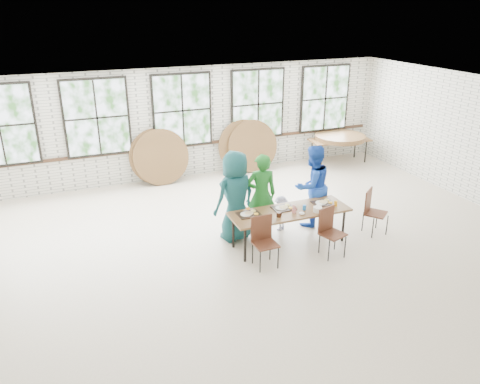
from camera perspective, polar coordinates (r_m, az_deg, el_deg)
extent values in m
plane|color=beige|center=(9.38, 0.94, -6.81)|extent=(12.00, 12.00, 0.00)
plane|color=white|center=(8.36, 1.07, 11.51)|extent=(12.00, 12.00, 0.00)
plane|color=silver|center=(12.84, -7.06, 8.26)|extent=(12.00, 0.00, 12.00)
plane|color=silver|center=(5.39, 20.85, -13.82)|extent=(12.00, 0.00, 12.00)
cube|color=#422819|center=(12.96, -6.90, 5.66)|extent=(11.80, 0.05, 0.08)
cube|color=black|center=(12.31, -17.06, 8.66)|extent=(1.62, 0.05, 1.97)
cube|color=white|center=(12.28, -17.04, 8.63)|extent=(1.50, 0.01, 1.85)
cube|color=black|center=(12.70, -7.06, 9.84)|extent=(1.62, 0.05, 1.97)
cube|color=white|center=(12.66, -7.02, 9.81)|extent=(1.50, 0.01, 1.85)
cube|color=black|center=(13.43, 2.16, 10.66)|extent=(1.62, 0.05, 1.97)
cube|color=white|center=(13.40, 2.22, 10.64)|extent=(1.50, 0.01, 1.85)
cube|color=black|center=(14.47, 10.27, 11.16)|extent=(1.62, 0.05, 1.97)
cube|color=white|center=(14.44, 10.35, 11.13)|extent=(1.50, 0.01, 1.85)
cube|color=brown|center=(9.25, 6.08, -2.39)|extent=(2.41, 0.83, 0.04)
cylinder|color=black|center=(8.75, 0.62, -6.48)|extent=(0.05, 0.05, 0.70)
cylinder|color=black|center=(9.24, -0.83, -4.83)|extent=(0.05, 0.05, 0.70)
cylinder|color=black|center=(9.71, 12.48, -4.01)|extent=(0.05, 0.05, 0.70)
cylinder|color=black|center=(10.15, 10.59, -2.65)|extent=(0.05, 0.05, 0.70)
cube|color=#522A1B|center=(8.57, 3.12, -6.40)|extent=(0.42, 0.40, 0.03)
cube|color=#522A1B|center=(8.61, 2.61, -4.38)|extent=(0.42, 0.03, 0.50)
cylinder|color=black|center=(8.48, 2.48, -8.49)|extent=(0.02, 0.02, 0.44)
cylinder|color=black|center=(8.75, 1.54, -7.45)|extent=(0.02, 0.02, 0.44)
cylinder|color=black|center=(8.62, 4.67, -8.01)|extent=(0.02, 0.02, 0.44)
cylinder|color=black|center=(8.89, 3.68, -7.00)|extent=(0.02, 0.02, 0.44)
cube|color=#522A1B|center=(9.08, 11.26, -5.09)|extent=(0.52, 0.51, 0.03)
cube|color=#522A1B|center=(9.08, 10.46, -3.28)|extent=(0.41, 0.16, 0.50)
cylinder|color=black|center=(8.98, 10.77, -7.06)|extent=(0.02, 0.02, 0.44)
cylinder|color=black|center=(9.22, 9.64, -6.13)|extent=(0.02, 0.02, 0.44)
cylinder|color=black|center=(9.16, 12.68, -6.60)|extent=(0.02, 0.02, 0.44)
cylinder|color=black|center=(9.40, 11.52, -5.70)|extent=(0.02, 0.02, 0.44)
cube|color=#522A1B|center=(10.17, 16.24, -2.53)|extent=(0.58, 0.57, 0.03)
cube|color=#522A1B|center=(10.11, 15.36, -1.03)|extent=(0.35, 0.28, 0.50)
cylinder|color=black|center=(10.04, 15.88, -4.26)|extent=(0.02, 0.02, 0.44)
cylinder|color=black|center=(10.28, 14.74, -3.50)|extent=(0.02, 0.02, 0.44)
cylinder|color=black|center=(10.25, 17.48, -3.89)|extent=(0.02, 0.02, 0.44)
cylinder|color=black|center=(10.49, 16.33, -3.15)|extent=(0.02, 0.02, 0.44)
imported|color=#175B4A|center=(9.35, -0.56, -0.53)|extent=(1.04, 0.81, 1.87)
imported|color=#1B6721|center=(9.59, 2.60, -0.36)|extent=(0.70, 0.53, 1.75)
imported|color=#1A1440|center=(9.97, 4.99, -2.59)|extent=(0.57, 0.46, 0.77)
imported|color=#1946B5|center=(10.11, 8.77, 0.74)|extent=(0.98, 0.83, 1.79)
cube|color=brown|center=(14.39, 12.07, 6.24)|extent=(1.86, 0.90, 0.04)
cylinder|color=black|center=(13.86, 9.89, 4.19)|extent=(0.04, 0.04, 0.70)
cylinder|color=black|center=(14.30, 8.73, 4.83)|extent=(0.04, 0.04, 0.70)
cylinder|color=black|center=(14.72, 15.08, 4.82)|extent=(0.04, 0.04, 0.70)
cylinder|color=black|center=(15.14, 13.84, 5.41)|extent=(0.04, 0.04, 0.70)
cube|color=black|center=(9.01, 1.10, -2.74)|extent=(0.44, 0.33, 0.02)
cube|color=black|center=(9.32, 5.34, -1.98)|extent=(0.44, 0.33, 0.02)
cube|color=black|center=(9.67, 10.13, -1.31)|extent=(0.44, 0.33, 0.02)
cylinder|color=black|center=(8.94, 4.74, -2.76)|extent=(0.09, 0.09, 0.09)
cube|color=red|center=(9.14, 6.64, -2.22)|extent=(0.06, 0.06, 0.11)
cylinder|color=blue|center=(9.29, 7.84, -1.89)|extent=(0.07, 0.07, 0.10)
cylinder|color=orange|center=(9.57, 11.60, -1.38)|extent=(0.07, 0.07, 0.11)
cylinder|color=white|center=(9.25, 9.44, -2.11)|extent=(0.17, 0.17, 0.10)
ellipsoid|color=white|center=(8.84, 3.47, -3.19)|extent=(0.11, 0.11, 0.05)
ellipsoid|color=white|center=(9.10, 7.55, -2.59)|extent=(0.11, 0.11, 0.05)
ellipsoid|color=white|center=(9.52, 9.64, -1.58)|extent=(0.11, 0.11, 0.05)
cylinder|color=brown|center=(14.38, 12.08, 6.39)|extent=(1.50, 1.50, 0.04)
cylinder|color=brown|center=(14.37, 12.09, 6.56)|extent=(1.50, 1.50, 0.04)
cylinder|color=brown|center=(14.36, 12.11, 6.73)|extent=(1.50, 1.50, 0.04)
cylinder|color=brown|center=(12.67, -10.05, 4.31)|extent=(1.50, 0.40, 1.47)
cylinder|color=brown|center=(12.60, -9.59, 4.23)|extent=(1.50, 0.41, 1.47)
cylinder|color=brown|center=(13.38, 0.40, 5.61)|extent=(1.50, 0.27, 1.49)
cylinder|color=brown|center=(13.39, 1.58, 5.61)|extent=(1.50, 0.39, 1.47)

